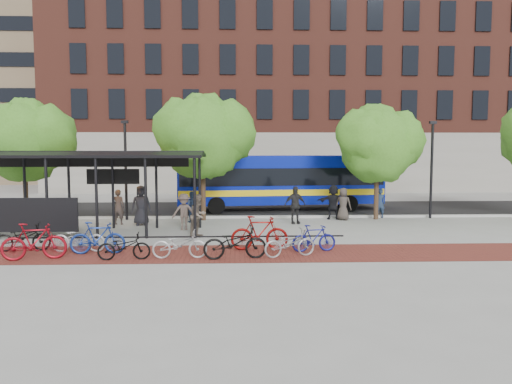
{
  "coord_description": "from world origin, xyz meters",
  "views": [
    {
      "loc": [
        -1.24,
        -22.32,
        3.7
      ],
      "look_at": [
        -0.35,
        1.62,
        1.6
      ],
      "focal_mm": 35.0,
      "sensor_mm": 36.0,
      "label": 1
    }
  ],
  "objects_px": {
    "pedestrian_6": "(343,204)",
    "bike_6": "(180,244)",
    "bus_shelter": "(78,165)",
    "pedestrian_8": "(198,215)",
    "bus": "(280,179)",
    "bike_3": "(98,238)",
    "pedestrian_2": "(192,207)",
    "lamp_post_left": "(126,167)",
    "pedestrian_5": "(333,202)",
    "lamp_post_right": "(432,167)",
    "bike_9": "(259,233)",
    "pedestrian_3": "(184,212)",
    "tree_c": "(379,142)",
    "bike_8": "(235,243)",
    "pedestrian_7": "(380,203)",
    "pedestrian_0": "(141,205)",
    "bike_10": "(290,243)",
    "tree_a": "(26,138)",
    "bike_1": "(34,242)",
    "bike_0": "(23,238)",
    "tree_b": "(205,133)",
    "bike_2": "(78,238)",
    "pedestrian_1": "(118,207)",
    "pedestrian_4": "(295,205)",
    "bike_11": "(314,238)"
  },
  "relations": [
    {
      "from": "pedestrian_7",
      "to": "pedestrian_0",
      "type": "bearing_deg",
      "value": 8.01
    },
    {
      "from": "bus_shelter",
      "to": "bike_11",
      "type": "bearing_deg",
      "value": -24.12
    },
    {
      "from": "bus",
      "to": "bike_3",
      "type": "distance_m",
      "value": 14.36
    },
    {
      "from": "pedestrian_8",
      "to": "bike_3",
      "type": "bearing_deg",
      "value": 170.17
    },
    {
      "from": "pedestrian_1",
      "to": "bike_3",
      "type": "bearing_deg",
      "value": 103.7
    },
    {
      "from": "tree_a",
      "to": "pedestrian_0",
      "type": "height_order",
      "value": "tree_a"
    },
    {
      "from": "tree_b",
      "to": "lamp_post_right",
      "type": "distance_m",
      "value": 12.03
    },
    {
      "from": "bike_10",
      "to": "bike_9",
      "type": "bearing_deg",
      "value": 22.24
    },
    {
      "from": "bus",
      "to": "pedestrian_8",
      "type": "xyz_separation_m",
      "value": [
        -4.18,
        -8.81,
        -0.98
      ]
    },
    {
      "from": "bike_0",
      "to": "bike_10",
      "type": "height_order",
      "value": "bike_0"
    },
    {
      "from": "bike_2",
      "to": "bike_3",
      "type": "bearing_deg",
      "value": -117.82
    },
    {
      "from": "bus_shelter",
      "to": "bike_6",
      "type": "bearing_deg",
      "value": -46.65
    },
    {
      "from": "lamp_post_right",
      "to": "pedestrian_6",
      "type": "bearing_deg",
      "value": -173.51
    },
    {
      "from": "bike_3",
      "to": "pedestrian_7",
      "type": "height_order",
      "value": "pedestrian_7"
    },
    {
      "from": "tree_a",
      "to": "pedestrian_0",
      "type": "bearing_deg",
      "value": -15.16
    },
    {
      "from": "tree_a",
      "to": "bike_11",
      "type": "height_order",
      "value": "tree_a"
    },
    {
      "from": "pedestrian_0",
      "to": "pedestrian_2",
      "type": "height_order",
      "value": "pedestrian_0"
    },
    {
      "from": "tree_c",
      "to": "pedestrian_3",
      "type": "relative_size",
      "value": 3.57
    },
    {
      "from": "lamp_post_right",
      "to": "pedestrian_2",
      "type": "distance_m",
      "value": 12.73
    },
    {
      "from": "bike_2",
      "to": "bike_0",
      "type": "bearing_deg",
      "value": 83.15
    },
    {
      "from": "lamp_post_left",
      "to": "pedestrian_5",
      "type": "bearing_deg",
      "value": -1.14
    },
    {
      "from": "bike_3",
      "to": "pedestrian_2",
      "type": "xyz_separation_m",
      "value": [
        2.61,
        7.47,
        0.21
      ]
    },
    {
      "from": "tree_a",
      "to": "bike_8",
      "type": "distance_m",
      "value": 14.51
    },
    {
      "from": "bus_shelter",
      "to": "bike_10",
      "type": "bearing_deg",
      "value": -30.68
    },
    {
      "from": "lamp_post_left",
      "to": "pedestrian_3",
      "type": "bearing_deg",
      "value": -45.55
    },
    {
      "from": "bike_3",
      "to": "pedestrian_6",
      "type": "distance_m",
      "value": 13.07
    },
    {
      "from": "bike_0",
      "to": "bike_11",
      "type": "xyz_separation_m",
      "value": [
        10.46,
        -0.47,
        -0.01
      ]
    },
    {
      "from": "pedestrian_1",
      "to": "pedestrian_4",
      "type": "bearing_deg",
      "value": -174.22
    },
    {
      "from": "bus_shelter",
      "to": "pedestrian_8",
      "type": "distance_m",
      "value": 5.75
    },
    {
      "from": "tree_b",
      "to": "bike_2",
      "type": "xyz_separation_m",
      "value": [
        -4.02,
        -7.87,
        -3.96
      ]
    },
    {
      "from": "pedestrian_4",
      "to": "pedestrian_2",
      "type": "bearing_deg",
      "value": 161.55
    },
    {
      "from": "bike_0",
      "to": "bike_9",
      "type": "distance_m",
      "value": 8.53
    },
    {
      "from": "pedestrian_2",
      "to": "pedestrian_8",
      "type": "xyz_separation_m",
      "value": [
        0.65,
        -4.06,
        0.11
      ]
    },
    {
      "from": "bike_6",
      "to": "bike_8",
      "type": "bearing_deg",
      "value": -96.89
    },
    {
      "from": "bus_shelter",
      "to": "bike_3",
      "type": "bearing_deg",
      "value": -65.8
    },
    {
      "from": "bus",
      "to": "pedestrian_3",
      "type": "bearing_deg",
      "value": -130.72
    },
    {
      "from": "lamp_post_left",
      "to": "pedestrian_5",
      "type": "distance_m",
      "value": 10.92
    },
    {
      "from": "bike_9",
      "to": "bus",
      "type": "bearing_deg",
      "value": -10.46
    },
    {
      "from": "bus",
      "to": "pedestrian_4",
      "type": "bearing_deg",
      "value": -92.72
    },
    {
      "from": "bus_shelter",
      "to": "pedestrian_0",
      "type": "xyz_separation_m",
      "value": [
        2.25,
        2.2,
        -2.04
      ]
    },
    {
      "from": "tree_c",
      "to": "pedestrian_6",
      "type": "height_order",
      "value": "tree_c"
    },
    {
      "from": "bike_0",
      "to": "pedestrian_4",
      "type": "distance_m",
      "value": 12.26
    },
    {
      "from": "tree_c",
      "to": "pedestrian_7",
      "type": "relative_size",
      "value": 3.76
    },
    {
      "from": "tree_b",
      "to": "lamp_post_right",
      "type": "height_order",
      "value": "tree_b"
    },
    {
      "from": "bike_9",
      "to": "bike_11",
      "type": "xyz_separation_m",
      "value": [
        1.94,
        -0.38,
        -0.14
      ]
    },
    {
      "from": "pedestrian_6",
      "to": "bike_6",
      "type": "bearing_deg",
      "value": 76.4
    },
    {
      "from": "pedestrian_5",
      "to": "bike_8",
      "type": "bearing_deg",
      "value": 74.03
    },
    {
      "from": "bike_10",
      "to": "pedestrian_0",
      "type": "distance_m",
      "value": 9.76
    },
    {
      "from": "bike_1",
      "to": "pedestrian_5",
      "type": "bearing_deg",
      "value": -65.35
    },
    {
      "from": "lamp_post_left",
      "to": "bike_2",
      "type": "height_order",
      "value": "lamp_post_left"
    }
  ]
}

